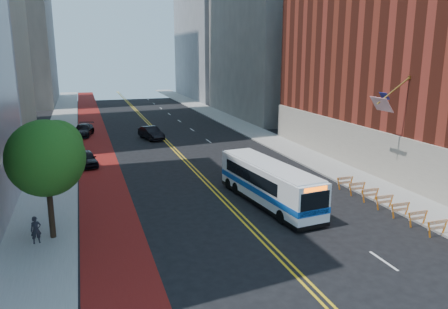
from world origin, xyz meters
TOP-DOWN VIEW (x-y plane):
  - ground at (0.00, 0.00)m, footprint 160.00×160.00m
  - sidewalk_left at (-12.00, 30.00)m, footprint 4.00×140.00m
  - sidewalk_right at (12.00, 30.00)m, footprint 4.00×140.00m
  - bus_lane_paint at (-8.10, 30.00)m, footprint 3.60×140.00m
  - center_line_inner at (-0.18, 30.00)m, footprint 0.14×140.00m
  - center_line_outer at (0.18, 30.00)m, footprint 0.14×140.00m
  - lane_dashes at (4.80, 38.00)m, footprint 0.14×98.20m
  - construction_barriers at (9.60, 3.42)m, footprint 1.42×10.91m
  - street_tree at (-11.24, 6.04)m, footprint 4.20×4.20m
  - transit_bus at (2.64, 7.72)m, footprint 3.50×10.79m
  - car_a at (-9.20, 22.48)m, footprint 2.30×4.39m
  - car_b at (-1.50, 33.20)m, footprint 2.74×4.91m
  - car_c at (-9.30, 37.91)m, footprint 3.12×5.41m
  - pedestrian at (-12.11, 5.44)m, footprint 0.63×0.50m

SIDE VIEW (x-z plane):
  - ground at x=0.00m, z-range 0.00..0.00m
  - center_line_inner at x=-0.18m, z-range 0.00..0.01m
  - center_line_outer at x=0.18m, z-range 0.00..0.01m
  - bus_lane_paint at x=-8.10m, z-range 0.00..0.01m
  - lane_dashes at x=4.80m, z-range 0.00..0.01m
  - sidewalk_left at x=-12.00m, z-range 0.00..0.15m
  - sidewalk_right at x=12.00m, z-range 0.00..0.15m
  - construction_barriers at x=9.60m, z-range 0.17..1.18m
  - car_a at x=-9.20m, z-range 0.00..1.42m
  - car_c at x=-9.30m, z-range 0.00..1.48m
  - car_b at x=-1.50m, z-range 0.00..1.53m
  - pedestrian at x=-12.11m, z-range 0.15..1.68m
  - transit_bus at x=2.64m, z-range 0.06..2.98m
  - street_tree at x=-11.24m, z-range 1.56..8.26m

